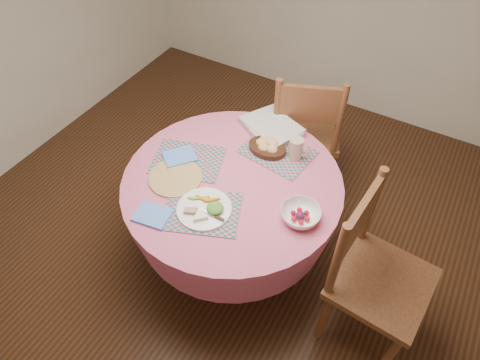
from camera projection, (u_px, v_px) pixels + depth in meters
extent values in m
plane|color=#331C0F|center=(234.00, 254.00, 2.93)|extent=(4.00, 4.00, 0.00)
cylinder|color=#C65C77|center=(232.00, 183.00, 2.40)|extent=(1.24, 1.24, 0.04)
cone|color=#C65C77|center=(233.00, 202.00, 2.52)|extent=(1.24, 1.24, 0.30)
cylinder|color=black|center=(233.00, 236.00, 2.77)|extent=(0.14, 0.14, 0.44)
cylinder|color=black|center=(234.00, 252.00, 2.91)|extent=(0.56, 0.56, 0.06)
cube|color=brown|center=(382.00, 283.00, 2.22)|extent=(0.51, 0.53, 0.04)
cylinder|color=brown|center=(390.00, 355.00, 2.22)|extent=(0.05, 0.05, 0.50)
cylinder|color=brown|center=(416.00, 297.00, 2.44)|extent=(0.05, 0.05, 0.50)
cylinder|color=brown|center=(324.00, 315.00, 2.37)|extent=(0.05, 0.05, 0.50)
cylinder|color=brown|center=(355.00, 264.00, 2.59)|extent=(0.05, 0.05, 0.50)
cylinder|color=brown|center=(337.00, 262.00, 1.99)|extent=(0.05, 0.05, 0.56)
cylinder|color=brown|center=(371.00, 207.00, 2.21)|extent=(0.05, 0.05, 0.56)
cube|color=brown|center=(360.00, 219.00, 2.02)|extent=(0.07, 0.40, 0.27)
cube|color=brown|center=(304.00, 130.00, 3.06)|extent=(0.62, 0.61, 0.04)
cylinder|color=brown|center=(327.00, 141.00, 3.35)|extent=(0.06, 0.06, 0.50)
cylinder|color=brown|center=(276.00, 137.00, 3.38)|extent=(0.06, 0.06, 0.50)
cylinder|color=brown|center=(327.00, 176.00, 3.10)|extent=(0.06, 0.06, 0.50)
cylinder|color=brown|center=(272.00, 170.00, 3.13)|extent=(0.06, 0.06, 0.50)
cylinder|color=brown|center=(339.00, 121.00, 2.70)|extent=(0.06, 0.06, 0.55)
cylinder|color=brown|center=(277.00, 116.00, 2.73)|extent=(0.06, 0.06, 0.55)
cube|color=brown|center=(310.00, 105.00, 2.63)|extent=(0.38, 0.18, 0.26)
cube|color=#116457|center=(202.00, 211.00, 2.23)|extent=(0.48, 0.43, 0.01)
cube|color=#116457|center=(188.00, 160.00, 2.49)|extent=(0.47, 0.41, 0.01)
cube|color=#116457|center=(278.00, 152.00, 2.53)|extent=(0.44, 0.35, 0.01)
cylinder|color=#A37347|center=(175.00, 178.00, 2.39)|extent=(0.30, 0.30, 0.01)
cube|color=#5783E0|center=(153.00, 215.00, 2.20)|extent=(0.20, 0.17, 0.01)
cube|color=#5783E0|center=(180.00, 156.00, 2.49)|extent=(0.22, 0.23, 0.01)
cylinder|color=white|center=(204.00, 209.00, 2.23)|extent=(0.29, 0.29, 0.01)
ellipsoid|color=#296021|center=(213.00, 212.00, 2.18)|extent=(0.12, 0.12, 0.04)
cylinder|color=beige|center=(195.00, 214.00, 2.18)|extent=(0.13, 0.13, 0.02)
cube|color=#8D6B51|center=(190.00, 206.00, 2.21)|extent=(0.07, 0.06, 0.02)
cube|color=silver|center=(204.00, 213.00, 2.19)|extent=(0.15, 0.01, 0.00)
cylinder|color=black|center=(267.00, 148.00, 2.53)|extent=(0.23, 0.23, 0.03)
ellipsoid|color=tan|center=(262.00, 141.00, 2.51)|extent=(0.07, 0.06, 0.05)
ellipsoid|color=tan|center=(273.00, 142.00, 2.51)|extent=(0.07, 0.06, 0.05)
ellipsoid|color=tan|center=(272.00, 148.00, 2.47)|extent=(0.07, 0.06, 0.05)
ellipsoid|color=tan|center=(264.00, 146.00, 2.49)|extent=(0.07, 0.06, 0.05)
ellipsoid|color=tan|center=(271.00, 140.00, 2.52)|extent=(0.07, 0.06, 0.05)
ellipsoid|color=tan|center=(264.00, 139.00, 2.53)|extent=(0.07, 0.06, 0.05)
cylinder|color=tan|center=(296.00, 149.00, 2.45)|extent=(0.08, 0.08, 0.14)
torus|color=tan|center=(303.00, 151.00, 2.43)|extent=(0.07, 0.01, 0.07)
imported|color=white|center=(300.00, 215.00, 2.17)|extent=(0.27, 0.27, 0.06)
sphere|color=#B9091E|center=(307.00, 219.00, 2.17)|extent=(0.03, 0.03, 0.03)
sphere|color=#B9091E|center=(307.00, 213.00, 2.20)|extent=(0.03, 0.03, 0.03)
sphere|color=#B9091E|center=(300.00, 210.00, 2.21)|extent=(0.03, 0.03, 0.03)
sphere|color=#B9091E|center=(293.00, 213.00, 2.20)|extent=(0.03, 0.03, 0.03)
sphere|color=#B9091E|center=(294.00, 219.00, 2.17)|extent=(0.03, 0.03, 0.03)
sphere|color=#B9091E|center=(301.00, 222.00, 2.15)|extent=(0.03, 0.03, 0.03)
sphere|color=#491437|center=(300.00, 216.00, 2.18)|extent=(0.05, 0.05, 0.05)
cube|color=silver|center=(271.00, 127.00, 2.66)|extent=(0.43, 0.40, 0.03)
cube|color=silver|center=(274.00, 125.00, 2.63)|extent=(0.39, 0.35, 0.01)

